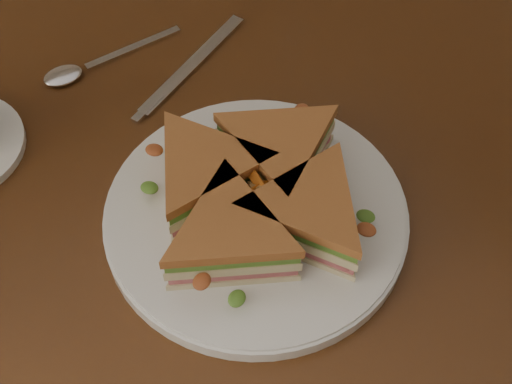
# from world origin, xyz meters

# --- Properties ---
(table) EXTENTS (1.20, 0.80, 0.75)m
(table) POSITION_xyz_m (0.00, 0.00, 0.65)
(table) COLOR #331A0B
(table) RESTS_ON ground
(plate) EXTENTS (0.31, 0.31, 0.02)m
(plate) POSITION_xyz_m (0.04, -0.12, 0.76)
(plate) COLOR silver
(plate) RESTS_ON table
(sandwich_wedges) EXTENTS (0.30, 0.30, 0.06)m
(sandwich_wedges) POSITION_xyz_m (0.04, -0.12, 0.80)
(sandwich_wedges) COLOR beige
(sandwich_wedges) RESTS_ON plate
(crisps_mound) EXTENTS (0.09, 0.09, 0.05)m
(crisps_mound) POSITION_xyz_m (0.04, -0.12, 0.79)
(crisps_mound) COLOR #CA631A
(crisps_mound) RESTS_ON plate
(spoon) EXTENTS (0.18, 0.04, 0.01)m
(spoon) POSITION_xyz_m (-0.05, 0.18, 0.75)
(spoon) COLOR silver
(spoon) RESTS_ON table
(knife) EXTENTS (0.19, 0.11, 0.00)m
(knife) POSITION_xyz_m (0.07, 0.11, 0.75)
(knife) COLOR silver
(knife) RESTS_ON table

